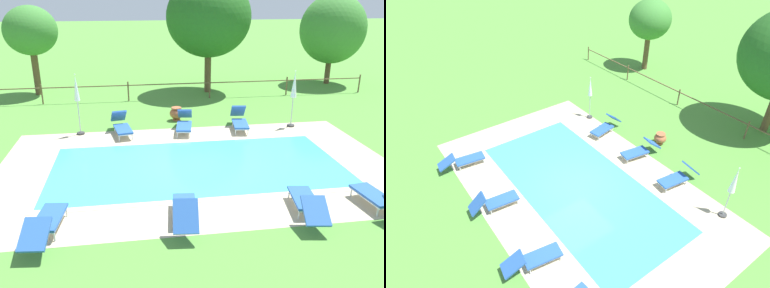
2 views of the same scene
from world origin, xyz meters
TOP-DOWN VIEW (x-y plane):
  - ground_plane at (0.00, 0.00)m, footprint 160.00×160.00m
  - pool_deck_paving at (0.00, 0.00)m, footprint 13.21×8.11m
  - swimming_pool_water at (0.00, 0.00)m, footprint 9.63×4.53m
  - pool_coping_rim at (0.00, 0.00)m, footprint 10.11×5.01m
  - sun_lounger_north_near_steps at (2.41, 3.59)m, footprint 0.87×1.99m
  - sun_lounger_north_mid at (2.29, -3.51)m, footprint 0.91×2.12m
  - sun_lounger_north_far at (-0.90, -3.45)m, footprint 0.79×1.99m
  - sun_lounger_north_end at (-4.23, -3.51)m, footprint 0.82×2.12m
  - sun_lounger_south_near_corner at (-2.55, 3.64)m, footprint 0.95×2.03m
  - sun_lounger_south_mid at (4.30, -3.63)m, footprint 0.82×2.13m
  - sun_lounger_south_far at (0.04, 3.63)m, footprint 0.92×2.07m
  - patio_umbrella_closed_row_west at (-4.23, 3.89)m, footprint 0.32×0.32m
  - patio_umbrella_closed_row_mid_west at (4.72, 3.58)m, footprint 0.32×0.32m
  - terracotta_urn_near_fence at (-0.11, 5.21)m, footprint 0.61×0.61m
  - perimeter_fence at (-0.04, 9.11)m, footprint 22.34×0.08m
  - tree_far_west at (2.36, 10.65)m, footprint 4.74×4.74m
  - tree_west_mid at (-7.38, 11.43)m, footprint 2.89×2.89m
  - tree_centre at (10.41, 11.77)m, footprint 3.98×3.98m

SIDE VIEW (x-z plane):
  - ground_plane at x=0.00m, z-range 0.00..0.00m
  - pool_deck_paving at x=0.00m, z-range 0.00..0.01m
  - swimming_pool_water at x=0.00m, z-range 0.00..0.01m
  - pool_coping_rim at x=0.00m, z-range 0.01..0.01m
  - terracotta_urn_near_fence at x=-0.11m, z-range 0.03..0.64m
  - sun_lounger_south_mid at x=4.30m, z-range 0.00..0.71m
  - sun_lounger_north_end at x=-4.23m, z-range -0.01..0.72m
  - sun_lounger_north_mid at x=2.29m, z-range -0.02..0.73m
  - sun_lounger_south_far at x=0.04m, z-range -0.05..0.80m
  - sun_lounger_south_near_corner at x=-2.55m, z-range -0.07..0.83m
  - sun_lounger_north_far at x=-0.90m, z-range -0.07..0.84m
  - sun_lounger_north_near_steps at x=2.41m, z-range -0.08..0.85m
  - perimeter_fence at x=-0.04m, z-range 0.19..1.24m
  - patio_umbrella_closed_row_mid_west at x=4.72m, z-range 0.41..2.86m
  - patio_umbrella_closed_row_west at x=-4.23m, z-range 0.40..2.90m
  - tree_centre at x=10.41m, z-range 0.64..6.13m
  - tree_west_mid at x=-7.38m, z-range 1.08..5.95m
  - tree_far_west at x=2.36m, z-range 1.00..7.42m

